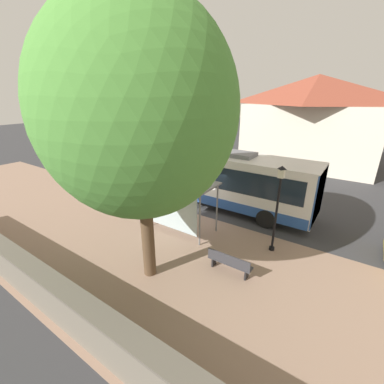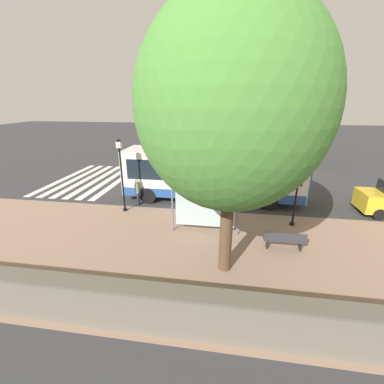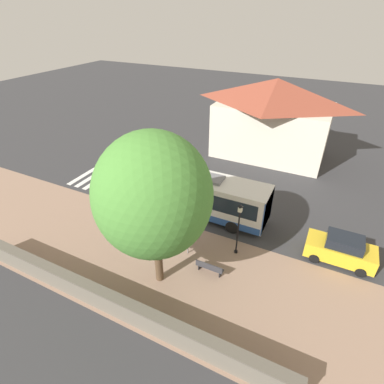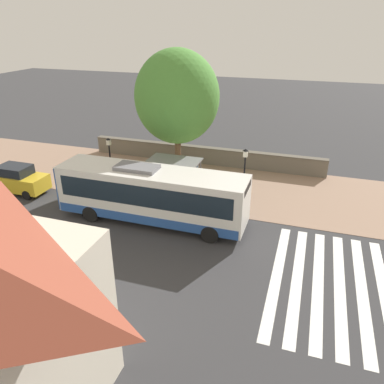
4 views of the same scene
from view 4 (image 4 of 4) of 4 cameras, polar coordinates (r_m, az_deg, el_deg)
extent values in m
plane|color=#353538|center=(24.65, -3.99, -2.21)|extent=(120.00, 120.00, 0.00)
cube|color=#937560|center=(28.46, -0.60, 1.73)|extent=(9.00, 44.00, 0.02)
cube|color=silver|center=(18.93, 12.82, -12.14)|extent=(9.00, 0.50, 0.01)
cube|color=silver|center=(18.91, 15.74, -12.54)|extent=(9.00, 0.50, 0.01)
cube|color=silver|center=(18.95, 18.66, -12.90)|extent=(9.00, 0.50, 0.01)
cube|color=silver|center=(19.03, 21.57, -13.23)|extent=(9.00, 0.50, 0.01)
cube|color=silver|center=(19.16, 24.46, -13.53)|extent=(9.00, 0.50, 0.01)
cube|color=#6B6356|center=(31.81, 1.77, 5.57)|extent=(0.50, 20.00, 1.37)
cube|color=#5B5449|center=(31.58, 1.78, 6.82)|extent=(0.60, 20.00, 0.08)
cube|color=silver|center=(22.21, -6.19, -0.16)|extent=(2.65, 11.35, 2.81)
cube|color=black|center=(22.06, -6.23, 0.70)|extent=(2.69, 10.44, 1.24)
cube|color=#264C93|center=(22.71, -6.06, -2.73)|extent=(2.69, 11.12, 0.56)
cube|color=#264C93|center=(24.94, -18.11, 1.58)|extent=(2.69, 0.06, 2.70)
cube|color=black|center=(20.22, 8.40, 0.61)|extent=(1.98, 0.08, 0.39)
cube|color=slate|center=(21.97, -8.40, 3.73)|extent=(1.32, 2.50, 0.22)
cylinder|color=black|center=(22.70, 4.47, -3.33)|extent=(0.30, 1.00, 1.00)
cylinder|color=black|center=(20.61, 2.76, -6.45)|extent=(0.30, 1.00, 1.00)
cylinder|color=black|center=(25.30, -12.19, -0.74)|extent=(0.30, 1.00, 1.00)
cylinder|color=black|center=(23.44, -15.17, -3.23)|extent=(0.30, 1.00, 1.00)
cylinder|color=slate|center=(25.60, -6.59, 1.90)|extent=(0.08, 0.08, 2.55)
cylinder|color=slate|center=(24.51, 0.22, 0.99)|extent=(0.08, 0.08, 2.55)
cylinder|color=slate|center=(26.93, -5.21, 3.15)|extent=(0.08, 0.08, 2.55)
cylinder|color=slate|center=(25.90, 1.31, 2.33)|extent=(0.08, 0.08, 2.55)
cube|color=slate|center=(25.21, -2.68, 4.88)|extent=(1.88, 3.49, 0.08)
cube|color=silver|center=(26.30, -2.03, 2.99)|extent=(0.03, 2.88, 2.04)
cylinder|color=#2D3347|center=(23.06, 6.04, -3.20)|extent=(0.12, 0.12, 0.80)
cylinder|color=#2D3347|center=(22.92, 5.95, -3.38)|extent=(0.12, 0.12, 0.80)
cube|color=#59724C|center=(22.66, 6.07, -1.68)|extent=(0.34, 0.22, 0.65)
sphere|color=tan|center=(22.47, 6.12, -0.69)|extent=(0.22, 0.22, 0.22)
cube|color=#333338|center=(28.82, -8.10, 2.72)|extent=(0.40, 1.77, 0.06)
cube|color=#333338|center=(28.88, -7.98, 3.27)|extent=(0.04, 1.77, 0.40)
cube|color=black|center=(29.21, -9.33, 2.47)|extent=(0.32, 0.06, 0.45)
cube|color=black|center=(28.62, -6.80, 2.15)|extent=(0.32, 0.06, 0.45)
cylinder|color=black|center=(23.96, 7.60, -3.02)|extent=(0.24, 0.24, 0.16)
cylinder|color=black|center=(23.17, 7.85, 0.94)|extent=(0.10, 0.10, 3.78)
cube|color=silver|center=(22.42, 8.16, 5.76)|extent=(0.24, 0.24, 0.35)
pyramid|color=black|center=(22.34, 8.19, 6.35)|extent=(0.28, 0.28, 0.14)
cylinder|color=black|center=(27.41, -11.92, 0.38)|extent=(0.24, 0.24, 0.16)
cylinder|color=black|center=(26.79, -12.22, 3.56)|extent=(0.10, 0.10, 3.43)
cube|color=silver|center=(26.18, -12.60, 7.40)|extent=(0.24, 0.24, 0.35)
pyramid|color=black|center=(26.11, -12.64, 7.92)|extent=(0.28, 0.28, 0.14)
cylinder|color=brown|center=(28.82, -2.16, 6.66)|extent=(0.47, 0.47, 4.39)
ellipsoid|color=#4C8C38|center=(27.85, -2.29, 14.27)|extent=(6.15, 6.15, 6.76)
cube|color=gold|center=(29.06, -24.98, 1.46)|extent=(1.81, 4.20, 1.04)
cube|color=black|center=(28.84, -25.44, 3.03)|extent=(1.54, 2.18, 0.65)
cylinder|color=black|center=(28.94, -21.71, 0.94)|extent=(0.22, 0.64, 0.64)
cylinder|color=black|center=(27.79, -23.87, -0.43)|extent=(0.22, 0.64, 0.64)
cylinder|color=black|center=(30.70, -25.68, 1.56)|extent=(0.22, 0.64, 0.64)
camera|label=1|loc=(35.47, -8.34, 17.21)|focal=24.00mm
camera|label=2|loc=(35.86, 2.69, 16.95)|focal=24.00mm
camera|label=3|loc=(40.13, -7.86, 29.11)|focal=28.00mm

